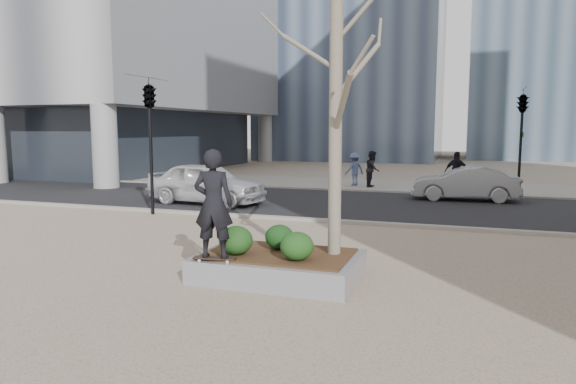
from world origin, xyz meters
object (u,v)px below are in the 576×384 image
(skateboard, at_px, (214,259))
(police_car, at_px, (206,183))
(skateboarder, at_px, (213,204))
(planter, at_px, (279,266))

(skateboard, relative_size, police_car, 0.17)
(skateboarder, height_order, police_car, skateboarder)
(planter, distance_m, skateboard, 1.28)
(planter, distance_m, skateboarder, 1.79)
(skateboarder, bearing_deg, skateboard, 180.00)
(planter, xyz_separation_m, skateboarder, (-0.93, -0.84, 1.28))
(planter, xyz_separation_m, skateboard, (-0.93, -0.84, 0.26))
(planter, relative_size, police_car, 0.65)
(skateboard, height_order, skateboarder, skateboarder)
(skateboarder, bearing_deg, police_car, -71.48)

